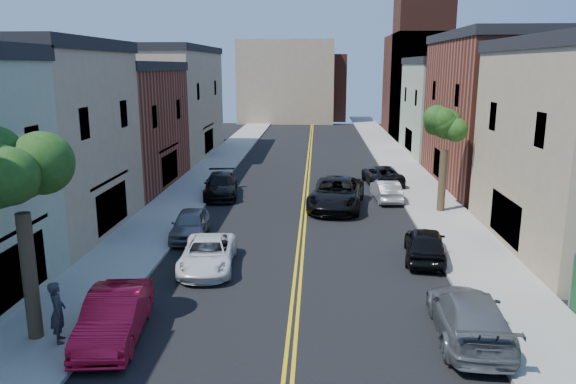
# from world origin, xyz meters

# --- Properties ---
(sidewalk_left) EXTENTS (3.20, 100.00, 0.15)m
(sidewalk_left) POSITION_xyz_m (-7.90, 40.00, 0.07)
(sidewalk_left) COLOR gray
(sidewalk_left) RESTS_ON ground
(sidewalk_right) EXTENTS (3.20, 100.00, 0.15)m
(sidewalk_right) POSITION_xyz_m (7.90, 40.00, 0.07)
(sidewalk_right) COLOR gray
(sidewalk_right) RESTS_ON ground
(curb_left) EXTENTS (0.30, 100.00, 0.15)m
(curb_left) POSITION_xyz_m (-6.15, 40.00, 0.07)
(curb_left) COLOR gray
(curb_left) RESTS_ON ground
(curb_right) EXTENTS (0.30, 100.00, 0.15)m
(curb_right) POSITION_xyz_m (6.15, 40.00, 0.07)
(curb_right) COLOR gray
(curb_right) RESTS_ON ground
(bldg_left_tan_near) EXTENTS (9.00, 10.00, 9.00)m
(bldg_left_tan_near) POSITION_xyz_m (-14.00, 25.00, 4.50)
(bldg_left_tan_near) COLOR #998466
(bldg_left_tan_near) RESTS_ON ground
(bldg_left_brick) EXTENTS (9.00, 12.00, 8.00)m
(bldg_left_brick) POSITION_xyz_m (-14.00, 36.00, 4.00)
(bldg_left_brick) COLOR brown
(bldg_left_brick) RESTS_ON ground
(bldg_left_tan_far) EXTENTS (9.00, 16.00, 9.50)m
(bldg_left_tan_far) POSITION_xyz_m (-14.00, 50.00, 4.75)
(bldg_left_tan_far) COLOR #998466
(bldg_left_tan_far) RESTS_ON ground
(bldg_right_brick) EXTENTS (9.00, 14.00, 10.00)m
(bldg_right_brick) POSITION_xyz_m (14.00, 38.00, 5.00)
(bldg_right_brick) COLOR brown
(bldg_right_brick) RESTS_ON ground
(bldg_right_palegrn) EXTENTS (9.00, 12.00, 8.50)m
(bldg_right_palegrn) POSITION_xyz_m (14.00, 52.00, 4.25)
(bldg_right_palegrn) COLOR gray
(bldg_right_palegrn) RESTS_ON ground
(church) EXTENTS (16.20, 14.20, 22.60)m
(church) POSITION_xyz_m (16.33, 67.07, 7.24)
(church) COLOR #4C2319
(church) RESTS_ON ground
(backdrop_left) EXTENTS (14.00, 8.00, 12.00)m
(backdrop_left) POSITION_xyz_m (-4.00, 82.00, 6.00)
(backdrop_left) COLOR #998466
(backdrop_left) RESTS_ON ground
(backdrop_center) EXTENTS (10.00, 8.00, 10.00)m
(backdrop_center) POSITION_xyz_m (0.00, 86.00, 5.00)
(backdrop_center) COLOR brown
(backdrop_center) RESTS_ON ground
(tree_left_mid) EXTENTS (5.20, 5.20, 9.29)m
(tree_left_mid) POSITION_xyz_m (-7.88, 14.01, 6.58)
(tree_left_mid) COLOR #3D301E
(tree_left_mid) RESTS_ON sidewalk_left
(tree_right_far) EXTENTS (4.40, 4.40, 8.03)m
(tree_right_far) POSITION_xyz_m (7.92, 30.01, 5.76)
(tree_right_far) COLOR #3D301E
(tree_right_far) RESTS_ON sidewalk_right
(red_sedan) EXTENTS (2.13, 4.77, 1.52)m
(red_sedan) POSITION_xyz_m (-5.50, 14.29, 0.76)
(red_sedan) COLOR red
(red_sedan) RESTS_ON ground
(white_pickup) EXTENTS (2.51, 4.81, 1.29)m
(white_pickup) POSITION_xyz_m (-3.80, 20.42, 0.65)
(white_pickup) COLOR silver
(white_pickup) RESTS_ON ground
(grey_car_left) EXTENTS (1.91, 4.19, 1.39)m
(grey_car_left) POSITION_xyz_m (-5.50, 24.60, 0.70)
(grey_car_left) COLOR slate
(grey_car_left) RESTS_ON ground
(black_car_left) EXTENTS (2.78, 5.39, 1.50)m
(black_car_left) POSITION_xyz_m (-5.50, 33.34, 0.75)
(black_car_left) COLOR black
(black_car_left) RESTS_ON ground
(grey_car_right) EXTENTS (2.42, 5.30, 1.50)m
(grey_car_right) POSITION_xyz_m (5.50, 14.90, 0.75)
(grey_car_right) COLOR #565A5E
(grey_car_right) RESTS_ON ground
(black_car_right) EXTENTS (2.29, 4.49, 1.46)m
(black_car_right) POSITION_xyz_m (5.50, 22.04, 0.73)
(black_car_right) COLOR black
(black_car_right) RESTS_ON ground
(silver_car_right) EXTENTS (1.71, 4.11, 1.32)m
(silver_car_right) POSITION_xyz_m (5.10, 32.83, 0.66)
(silver_car_right) COLOR #AAADB2
(silver_car_right) RESTS_ON ground
(dark_car_right_far) EXTENTS (2.83, 5.23, 1.39)m
(dark_car_right_far) POSITION_xyz_m (5.40, 37.60, 0.70)
(dark_car_right_far) COLOR black
(dark_car_right_far) RESTS_ON ground
(black_suv_lane) EXTENTS (3.82, 6.80, 1.79)m
(black_suv_lane) POSITION_xyz_m (1.91, 30.82, 0.90)
(black_suv_lane) COLOR black
(black_suv_lane) RESTS_ON ground
(pedestrian_left) EXTENTS (0.71, 0.83, 1.92)m
(pedestrian_left) POSITION_xyz_m (-7.01, 13.74, 1.11)
(pedestrian_left) COLOR #27252D
(pedestrian_left) RESTS_ON sidewalk_left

